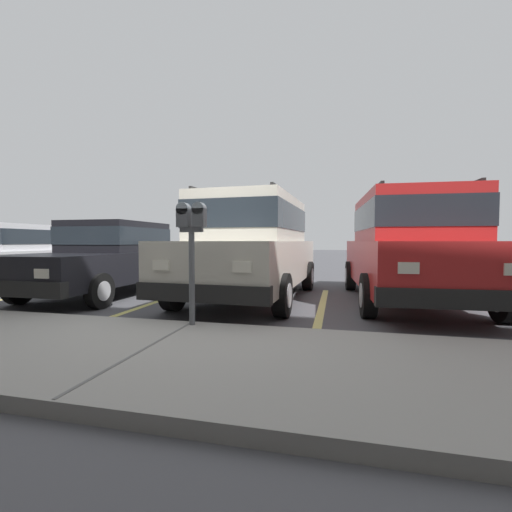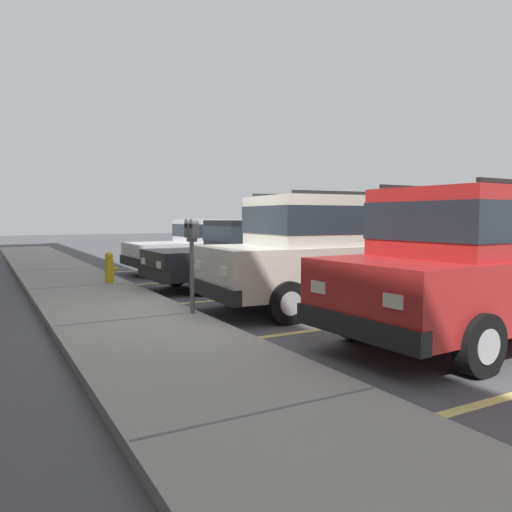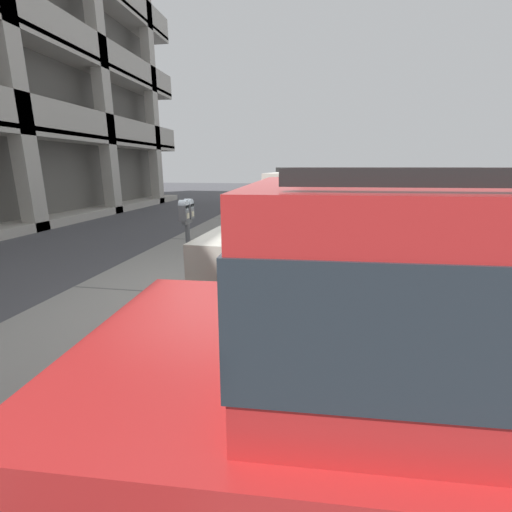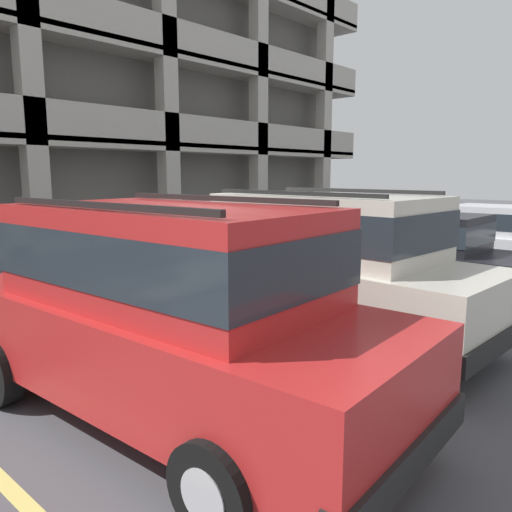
{
  "view_description": "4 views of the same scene",
  "coord_description": "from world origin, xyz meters",
  "px_view_note": "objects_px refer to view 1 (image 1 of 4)",
  "views": [
    {
      "loc": [
        -1.75,
        4.16,
        1.13
      ],
      "look_at": [
        -0.51,
        -1.06,
        0.9
      ],
      "focal_mm": 24.0,
      "sensor_mm": 36.0,
      "label": 1
    },
    {
      "loc": [
        -7.24,
        3.2,
        1.63
      ],
      "look_at": [
        -0.46,
        -0.56,
        1.01
      ],
      "focal_mm": 35.0,
      "sensor_mm": 36.0,
      "label": 2
    },
    {
      "loc": [
        -4.77,
        -1.47,
        2.04
      ],
      "look_at": [
        0.03,
        -0.66,
        0.77
      ],
      "focal_mm": 24.0,
      "sensor_mm": 36.0,
      "label": 3
    },
    {
      "loc": [
        -5.76,
        -6.16,
        2.25
      ],
      "look_at": [
        0.25,
        -0.75,
        0.91
      ],
      "focal_mm": 35.0,
      "sensor_mm": 36.0,
      "label": 4
    }
  ],
  "objects_px": {
    "blue_coupe": "(8,254)",
    "parking_meter_near": "(192,234)",
    "dark_hatchback": "(112,256)",
    "silver_suv": "(253,243)",
    "red_sedan": "(408,243)"
  },
  "relations": [
    {
      "from": "silver_suv",
      "to": "red_sedan",
      "type": "height_order",
      "value": "same"
    },
    {
      "from": "silver_suv",
      "to": "dark_hatchback",
      "type": "distance_m",
      "value": 3.09
    },
    {
      "from": "red_sedan",
      "to": "dark_hatchback",
      "type": "xyz_separation_m",
      "value": [
        5.97,
        0.39,
        -0.27
      ]
    },
    {
      "from": "dark_hatchback",
      "to": "parking_meter_near",
      "type": "bearing_deg",
      "value": 138.92
    },
    {
      "from": "silver_suv",
      "to": "red_sedan",
      "type": "relative_size",
      "value": 1.0
    },
    {
      "from": "silver_suv",
      "to": "parking_meter_near",
      "type": "distance_m",
      "value": 2.69
    },
    {
      "from": "parking_meter_near",
      "to": "red_sedan",
      "type": "bearing_deg",
      "value": -135.1
    },
    {
      "from": "blue_coupe",
      "to": "parking_meter_near",
      "type": "bearing_deg",
      "value": 153.59
    },
    {
      "from": "parking_meter_near",
      "to": "dark_hatchback",
      "type": "bearing_deg",
      "value": -40.78
    },
    {
      "from": "dark_hatchback",
      "to": "silver_suv",
      "type": "bearing_deg",
      "value": -178.26
    },
    {
      "from": "silver_suv",
      "to": "parking_meter_near",
      "type": "bearing_deg",
      "value": 90.81
    },
    {
      "from": "blue_coupe",
      "to": "dark_hatchback",
      "type": "bearing_deg",
      "value": 172.36
    },
    {
      "from": "silver_suv",
      "to": "parking_meter_near",
      "type": "xyz_separation_m",
      "value": [
        0.08,
        2.69,
        0.13
      ]
    },
    {
      "from": "dark_hatchback",
      "to": "parking_meter_near",
      "type": "height_order",
      "value": "parking_meter_near"
    },
    {
      "from": "red_sedan",
      "to": "blue_coupe",
      "type": "distance_m",
      "value": 9.17
    }
  ]
}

